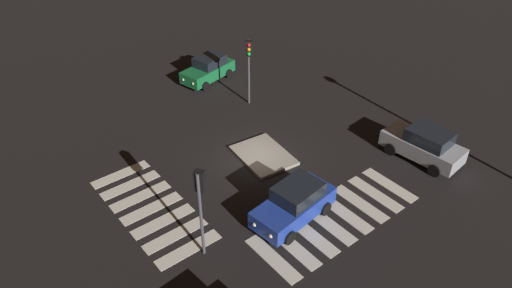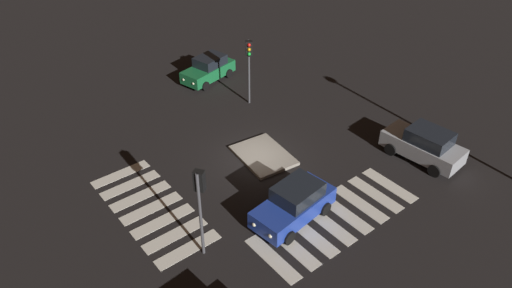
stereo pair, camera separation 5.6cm
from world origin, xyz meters
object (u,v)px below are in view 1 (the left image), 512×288
at_px(traffic_island, 263,155).
at_px(car_silver, 424,144).
at_px(car_blue, 295,203).
at_px(traffic_light_west, 249,57).
at_px(car_green, 208,69).
at_px(traffic_light_east, 200,193).

xyz_separation_m(traffic_island, car_silver, (5.69, 6.88, 0.86)).
relative_size(traffic_island, car_blue, 0.83).
xyz_separation_m(traffic_island, traffic_light_west, (-5.22, 3.04, 3.32)).
bearing_deg(car_green, traffic_light_west, 78.68).
distance_m(traffic_island, traffic_light_west, 6.89).
bearing_deg(traffic_light_west, traffic_light_east, -12.19).
distance_m(car_green, traffic_light_east, 16.76).
distance_m(car_silver, car_blue, 8.94).
relative_size(car_blue, traffic_light_east, 1.01).
bearing_deg(car_green, car_silver, 91.16).
height_order(car_blue, traffic_light_east, traffic_light_east).
bearing_deg(traffic_light_west, car_silver, 53.73).
bearing_deg(car_silver, car_blue, 78.80).
relative_size(traffic_island, car_silver, 0.81).
height_order(car_silver, car_blue, car_silver).
relative_size(car_silver, traffic_light_east, 1.02).
xyz_separation_m(car_blue, traffic_light_west, (-9.98, 5.06, 2.48)).
height_order(traffic_light_west, traffic_light_east, traffic_light_west).
height_order(car_silver, traffic_light_east, traffic_light_east).
distance_m(traffic_island, car_green, 10.25).
height_order(traffic_island, car_silver, car_silver).
height_order(car_blue, traffic_light_west, traffic_light_west).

